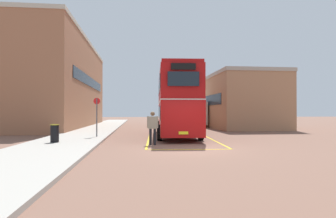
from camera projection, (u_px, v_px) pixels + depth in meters
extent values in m
plane|color=brown|center=(163.00, 130.00, 27.74)|extent=(135.60, 135.60, 0.00)
cube|color=#A39E93|center=(99.00, 128.00, 29.43)|extent=(4.00, 57.60, 0.14)
cube|color=#9E6647|center=(66.00, 86.00, 33.16)|extent=(5.63, 23.76, 9.71)
cube|color=#19232D|center=(90.00, 82.00, 33.47)|extent=(0.06, 18.05, 1.10)
cube|color=#BCB29E|center=(66.00, 43.00, 33.20)|extent=(5.75, 23.88, 0.36)
cube|color=#AD7A56|center=(237.00, 103.00, 32.27)|extent=(6.68, 13.23, 5.54)
cube|color=#19232D|center=(208.00, 101.00, 31.91)|extent=(0.06, 10.06, 1.10)
cube|color=#A89E8E|center=(237.00, 77.00, 32.29)|extent=(6.80, 13.35, 0.36)
cylinder|color=black|center=(158.00, 127.00, 24.08)|extent=(0.34, 1.02, 1.00)
cylinder|color=black|center=(188.00, 127.00, 24.20)|extent=(0.34, 1.02, 1.00)
cylinder|color=black|center=(159.00, 133.00, 17.40)|extent=(0.34, 1.02, 1.00)
cylinder|color=black|center=(201.00, 132.00, 17.51)|extent=(0.34, 1.02, 1.00)
cube|color=#A80F0F|center=(176.00, 117.00, 20.81)|extent=(3.17, 10.93, 2.10)
cube|color=#A80F0F|center=(176.00, 89.00, 20.83)|extent=(3.16, 10.71, 2.10)
cube|color=#A80F0F|center=(176.00, 73.00, 20.84)|extent=(3.05, 10.60, 0.20)
cube|color=white|center=(176.00, 103.00, 20.82)|extent=(3.20, 10.82, 0.14)
cube|color=#19232D|center=(159.00, 113.00, 20.75)|extent=(0.59, 8.83, 0.84)
cube|color=#19232D|center=(159.00, 87.00, 20.77)|extent=(0.59, 8.83, 0.84)
cube|color=#19232D|center=(193.00, 113.00, 20.86)|extent=(0.59, 8.83, 0.84)
cube|color=#19232D|center=(193.00, 87.00, 20.88)|extent=(0.59, 8.83, 0.84)
cube|color=#19232D|center=(183.00, 79.00, 15.42)|extent=(1.74, 0.15, 0.80)
cube|color=black|center=(183.00, 66.00, 15.42)|extent=(1.37, 0.13, 0.36)
cube|color=#19232D|center=(172.00, 112.00, 26.22)|extent=(1.99, 0.17, 1.00)
cube|color=yellow|center=(183.00, 133.00, 15.39)|extent=(0.52, 0.06, 0.16)
cylinder|color=black|center=(170.00, 121.00, 38.20)|extent=(0.37, 0.94, 0.92)
cylinder|color=black|center=(188.00, 121.00, 38.77)|extent=(0.37, 0.94, 0.92)
cylinder|color=black|center=(182.00, 123.00, 32.57)|extent=(0.37, 0.94, 0.92)
cylinder|color=black|center=(202.00, 123.00, 33.14)|extent=(0.37, 0.94, 0.92)
cube|color=silver|center=(185.00, 113.00, 35.68)|extent=(3.59, 9.84, 2.60)
cube|color=silver|center=(185.00, 102.00, 35.69)|extent=(3.39, 9.44, 0.12)
cube|color=#19232D|center=(175.00, 110.00, 35.40)|extent=(0.94, 7.64, 0.96)
cube|color=#19232D|center=(194.00, 110.00, 35.97)|extent=(0.94, 7.64, 0.96)
cube|color=#19232D|center=(175.00, 111.00, 40.39)|extent=(1.96, 0.27, 1.10)
cylinder|color=black|center=(155.00, 137.00, 15.17)|extent=(0.14, 0.14, 0.88)
cylinder|color=black|center=(150.00, 137.00, 15.15)|extent=(0.14, 0.14, 0.88)
cube|color=gray|center=(153.00, 123.00, 15.17)|extent=(0.52, 0.25, 0.66)
cylinder|color=gray|center=(157.00, 122.00, 15.18)|extent=(0.09, 0.09, 0.63)
cylinder|color=gray|center=(148.00, 122.00, 15.16)|extent=(0.09, 0.09, 0.63)
sphere|color=brown|center=(153.00, 114.00, 15.15)|extent=(0.24, 0.24, 0.24)
cylinder|color=black|center=(55.00, 134.00, 15.17)|extent=(0.44, 0.44, 0.93)
cylinder|color=olive|center=(55.00, 125.00, 15.18)|extent=(0.47, 0.47, 0.04)
cylinder|color=#4C4C51|center=(97.00, 117.00, 18.72)|extent=(0.08, 0.08, 2.54)
cylinder|color=red|center=(97.00, 101.00, 18.73)|extent=(0.44, 0.06, 0.44)
cube|color=gold|center=(149.00, 137.00, 19.63)|extent=(0.93, 12.77, 0.01)
cube|color=gold|center=(207.00, 137.00, 19.81)|extent=(0.93, 12.77, 0.01)
cube|color=gold|center=(189.00, 149.00, 13.33)|extent=(4.21, 0.39, 0.01)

